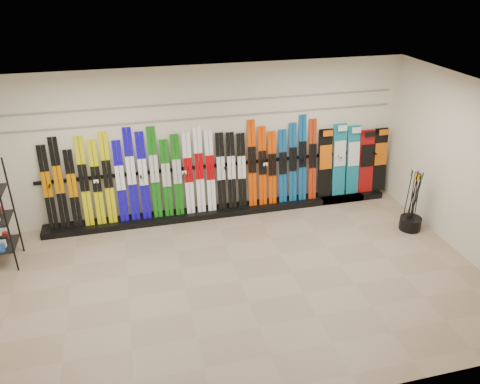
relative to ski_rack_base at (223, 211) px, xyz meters
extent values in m
plane|color=gray|center=(-0.22, -2.28, -0.06)|extent=(8.00, 8.00, 0.00)
plane|color=beige|center=(-0.22, 0.22, 1.44)|extent=(8.00, 0.00, 8.00)
plane|color=beige|center=(3.78, -2.28, 1.44)|extent=(0.00, 5.00, 5.00)
plane|color=silver|center=(-0.22, -2.28, 2.94)|extent=(8.00, 8.00, 0.00)
cube|color=black|center=(0.00, 0.00, 0.00)|extent=(8.00, 0.40, 0.12)
cube|color=black|center=(-3.28, 0.07, 0.87)|extent=(0.17, 0.25, 1.62)
cube|color=black|center=(-3.06, 0.08, 0.93)|extent=(0.17, 0.27, 1.74)
cube|color=black|center=(-2.84, 0.06, 0.81)|extent=(0.17, 0.24, 1.50)
cube|color=#CDC808|center=(-2.62, 0.08, 0.92)|extent=(0.17, 0.27, 1.72)
cube|color=#CDC808|center=(-2.40, 0.07, 0.88)|extent=(0.17, 0.26, 1.63)
cube|color=#CDC808|center=(-2.19, 0.08, 0.94)|extent=(0.17, 0.28, 1.77)
cube|color=#1206B9|center=(-1.97, 0.07, 0.85)|extent=(0.17, 0.25, 1.59)
cube|color=#1206B9|center=(-1.76, 0.08, 0.97)|extent=(0.17, 0.28, 1.82)
cube|color=#1206B9|center=(-1.54, 0.08, 0.92)|extent=(0.17, 0.27, 1.72)
cube|color=#126A10|center=(-1.32, 0.08, 0.96)|extent=(0.17, 0.28, 1.80)
cube|color=#126A10|center=(-1.10, 0.06, 0.82)|extent=(0.17, 0.24, 1.53)
cube|color=#126A10|center=(-0.89, 0.07, 0.87)|extent=(0.17, 0.25, 1.62)
cube|color=white|center=(-0.67, 0.07, 0.87)|extent=(0.17, 0.26, 1.63)
cube|color=white|center=(-0.45, 0.08, 0.92)|extent=(0.17, 0.27, 1.73)
cube|color=white|center=(-0.23, 0.07, 0.88)|extent=(0.17, 0.26, 1.64)
cube|color=black|center=(-0.02, 0.07, 0.85)|extent=(0.17, 0.25, 1.58)
cube|color=black|center=(0.19, 0.07, 0.84)|extent=(0.17, 0.25, 1.56)
cube|color=black|center=(0.41, 0.06, 0.83)|extent=(0.17, 0.24, 1.53)
cube|color=#E53E00|center=(0.63, 0.08, 0.95)|extent=(0.17, 0.28, 1.78)
cube|color=#E53E00|center=(0.85, 0.07, 0.87)|extent=(0.17, 0.26, 1.63)
cube|color=#E53E00|center=(1.05, 0.06, 0.82)|extent=(0.17, 0.24, 1.52)
cube|color=#0B4D8E|center=(1.28, 0.06, 0.83)|extent=(0.17, 0.24, 1.53)
cube|color=#0B4D8E|center=(1.50, 0.07, 0.88)|extent=(0.17, 0.26, 1.65)
cube|color=#0B4D8E|center=(1.71, 0.08, 0.96)|extent=(0.17, 0.28, 1.80)
cube|color=#AD2B0D|center=(1.93, 0.08, 0.91)|extent=(0.17, 0.27, 1.70)
cube|color=black|center=(2.23, 0.07, 0.79)|extent=(0.30, 0.23, 1.47)
cube|color=#14728C|center=(2.54, 0.08, 0.83)|extent=(0.29, 0.24, 1.55)
cube|color=#14728C|center=(2.87, 0.07, 0.80)|extent=(0.29, 0.23, 1.48)
cube|color=#990C0C|center=(3.19, 0.07, 0.74)|extent=(0.33, 0.21, 1.37)
cube|color=black|center=(3.51, 0.07, 0.75)|extent=(0.31, 0.22, 1.38)
cylinder|color=black|center=(3.38, -1.50, 0.07)|extent=(0.41, 0.41, 0.25)
cylinder|color=black|center=(3.36, -1.53, 0.55)|extent=(0.12, 0.08, 1.18)
cylinder|color=black|center=(3.30, -1.52, 0.55)|extent=(0.12, 0.04, 1.18)
cylinder|color=black|center=(3.39, -1.52, 0.55)|extent=(0.14, 0.02, 1.18)
cylinder|color=black|center=(3.31, -1.36, 0.55)|extent=(0.02, 0.07, 1.18)
cylinder|color=black|center=(3.33, -1.47, 0.55)|extent=(0.02, 0.07, 1.18)
cylinder|color=black|center=(3.30, -1.60, 0.55)|extent=(0.03, 0.15, 1.17)
cylinder|color=black|center=(3.41, -1.42, 0.55)|extent=(0.10, 0.10, 1.18)
cylinder|color=black|center=(3.37, -1.59, 0.55)|extent=(0.02, 0.07, 1.18)
cube|color=gray|center=(-0.22, 0.20, 1.94)|extent=(7.60, 0.02, 0.03)
cube|color=gray|center=(-0.22, 0.20, 2.24)|extent=(7.60, 0.02, 0.03)
camera|label=1|loc=(-1.74, -8.28, 4.62)|focal=35.00mm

